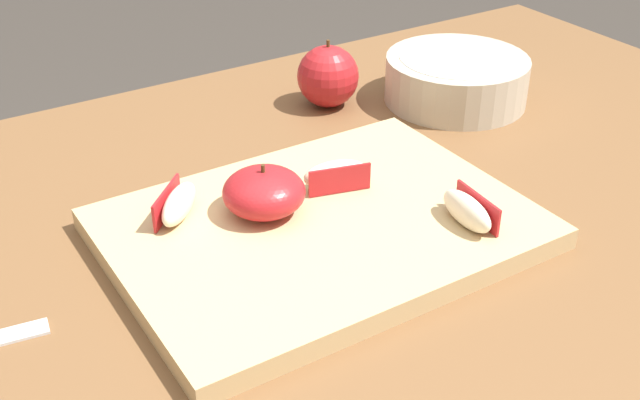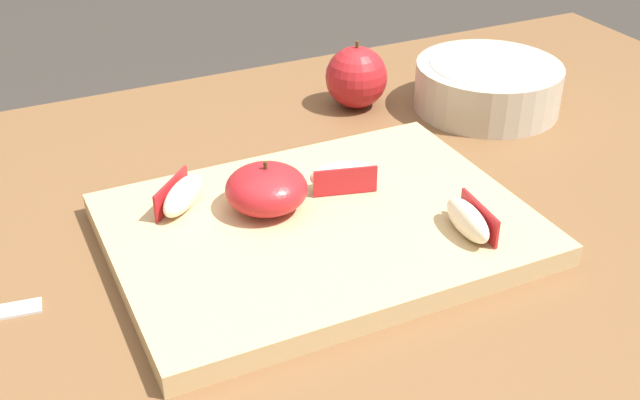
# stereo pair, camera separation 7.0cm
# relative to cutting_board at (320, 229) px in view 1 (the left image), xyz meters

# --- Properties ---
(dining_table) EXTENTS (1.41, 0.83, 0.73)m
(dining_table) POSITION_rel_cutting_board_xyz_m (-0.06, -0.01, -0.11)
(dining_table) COLOR brown
(dining_table) RESTS_ON ground_plane
(cutting_board) EXTENTS (0.37, 0.27, 0.02)m
(cutting_board) POSITION_rel_cutting_board_xyz_m (0.00, 0.00, 0.00)
(cutting_board) COLOR tan
(cutting_board) RESTS_ON dining_table
(apple_half_skin_up) EXTENTS (0.07, 0.07, 0.05)m
(apple_half_skin_up) POSITION_rel_cutting_board_xyz_m (-0.04, 0.04, 0.03)
(apple_half_skin_up) COLOR #B21E23
(apple_half_skin_up) RESTS_ON cutting_board
(apple_wedge_back) EXTENTS (0.07, 0.04, 0.03)m
(apple_wedge_back) POSITION_rel_cutting_board_xyz_m (0.04, 0.04, 0.02)
(apple_wedge_back) COLOR #F4EACC
(apple_wedge_back) RESTS_ON cutting_board
(apple_wedge_front) EXTENTS (0.03, 0.06, 0.03)m
(apple_wedge_front) POSITION_rel_cutting_board_xyz_m (0.11, -0.08, 0.02)
(apple_wedge_front) COLOR #F4EACC
(apple_wedge_front) RESTS_ON cutting_board
(apple_wedge_middle) EXTENTS (0.06, 0.06, 0.03)m
(apple_wedge_middle) POSITION_rel_cutting_board_xyz_m (-0.10, 0.07, 0.02)
(apple_wedge_middle) COLOR #F4EACC
(apple_wedge_middle) RESTS_ON cutting_board
(whole_apple_crimson) EXTENTS (0.07, 0.07, 0.08)m
(whole_apple_crimson) POSITION_rel_cutting_board_xyz_m (0.16, 0.24, 0.03)
(whole_apple_crimson) COLOR #B21E23
(whole_apple_crimson) RESTS_ON dining_table
(ceramic_fruit_bowl) EXTENTS (0.17, 0.17, 0.06)m
(ceramic_fruit_bowl) POSITION_rel_cutting_board_xyz_m (0.30, 0.17, 0.02)
(ceramic_fruit_bowl) COLOR #BCB29E
(ceramic_fruit_bowl) RESTS_ON dining_table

